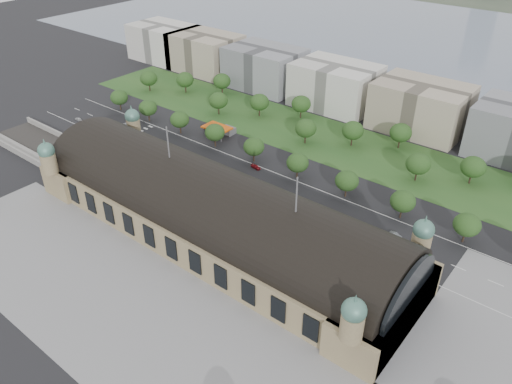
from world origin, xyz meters
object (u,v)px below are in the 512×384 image
Objects in this scene: traffic_car_5 at (395,235)px; parked_car_5 at (217,187)px; parked_car_3 at (165,164)px; traffic_car_1 at (127,125)px; traffic_car_4 at (303,209)px; bus_east at (309,213)px; traffic_car_3 at (256,167)px; parked_car_1 at (145,155)px; traffic_car_2 at (144,150)px; traffic_car_6 at (417,263)px; bus_west at (239,183)px; parked_car_4 at (179,170)px; petrol_station at (223,129)px; parked_car_6 at (206,188)px; traffic_car_0 at (78,119)px; parked_car_2 at (188,174)px; parked_car_0 at (120,150)px; bus_mid at (275,205)px.

traffic_car_5 is 0.98× the size of parked_car_5.
traffic_car_1 is at bearing -129.61° from parked_car_3.
bus_east is at bearing 59.75° from traffic_car_4.
traffic_car_3 is 53.12m from parked_car_1.
traffic_car_2 is 4.48m from parked_car_1.
bus_west is at bearing -84.41° from traffic_car_6.
bus_west is (29.00, 7.00, 1.18)m from parked_car_4.
petrol_station is at bearing -58.10° from traffic_car_1.
parked_car_5 is (-37.59, -8.77, -0.10)m from traffic_car_4.
petrol_station is 53.61m from parked_car_6.
traffic_car_1 is 0.85× the size of parked_car_5.
traffic_car_3 is 38.34m from traffic_car_4.
traffic_car_6 is 0.97× the size of parked_car_6.
parked_car_6 reaches higher than traffic_car_6.
parked_car_3 is (73.08, -4.61, -0.05)m from traffic_car_0.
parked_car_5 is at bearing 56.12° from parked_car_2.
petrol_station is 3.39× the size of parked_car_4.
traffic_car_0 is 1.14× the size of parked_car_0.
bus_east is (120.84, -9.71, 1.03)m from traffic_car_1.
traffic_car_0 is (-72.46, -35.68, -2.18)m from petrol_station.
parked_car_5 is (32.75, -40.28, -2.25)m from petrol_station.
bus_west reaches higher than traffic_car_4.
bus_east reaches higher than traffic_car_4.
bus_west is at bearing -91.75° from traffic_car_1.
traffic_car_5 is (178.32, 10.84, 0.05)m from traffic_car_0.
parked_car_4 is at bearing 91.83° from bus_mid.
parked_car_3 is at bearing 65.79° from parked_car_0.
traffic_car_4 is at bearing -104.26° from traffic_car_3.
traffic_car_2 is 0.43× the size of bus_mid.
traffic_car_2 is 55.73m from bus_west.
parked_car_6 is at bearing 41.09° from parked_car_2.
parked_car_0 is at bearing 122.10° from traffic_car_3.
parked_car_3 reaches higher than parked_car_5.
traffic_car_2 is 123.01m from traffic_car_5.
parked_car_1 is at bearing 101.82° from bus_west.
traffic_car_6 is at bearing 85.10° from traffic_car_4.
traffic_car_5 reaches higher than traffic_car_0.
parked_car_5 is (-85.54, -5.72, -0.01)m from traffic_car_6.
parked_car_6 is at bearing -73.63° from traffic_car_4.
bus_west reaches higher than parked_car_6.
parked_car_4 is at bearing -82.98° from traffic_car_4.
bus_mid is (60.80, -37.36, -1.20)m from petrol_station.
parked_car_3 is 0.33× the size of bus_mid.
parked_car_2 is (28.13, 0.00, 0.03)m from parked_car_1.
traffic_car_4 is 1.19× the size of parked_car_0.
bus_east is (59.31, 6.44, 1.01)m from parked_car_2.
bus_west is at bearing 66.85° from parked_car_0.
bus_east reaches higher than traffic_car_1.
parked_car_2 is at bearing -82.21° from traffic_car_4.
petrol_station is 1.12× the size of bus_mid.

